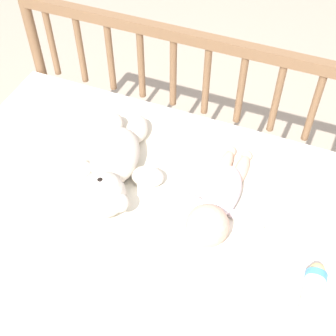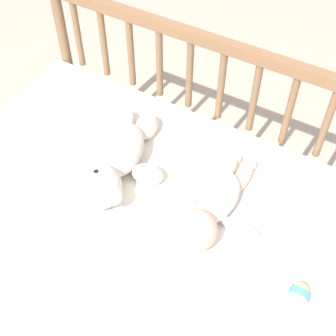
% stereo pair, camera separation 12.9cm
% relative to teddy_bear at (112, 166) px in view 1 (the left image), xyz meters
% --- Properties ---
extents(ground_plane, '(12.00, 12.00, 0.00)m').
position_rel_teddy_bear_xyz_m(ground_plane, '(0.15, 0.05, -0.50)').
color(ground_plane, tan).
extents(crib_mattress, '(1.28, 0.59, 0.45)m').
position_rel_teddy_bear_xyz_m(crib_mattress, '(0.15, 0.05, -0.28)').
color(crib_mattress, white).
rests_on(crib_mattress, ground_plane).
extents(crib_rail, '(1.28, 0.04, 0.73)m').
position_rel_teddy_bear_xyz_m(crib_rail, '(0.15, 0.36, 0.03)').
color(crib_rail, brown).
rests_on(crib_rail, ground_plane).
extents(blanket, '(0.81, 0.50, 0.01)m').
position_rel_teddy_bear_xyz_m(blanket, '(0.15, 0.04, -0.05)').
color(blanket, silver).
rests_on(blanket, crib_mattress).
extents(teddy_bear, '(0.30, 0.41, 0.13)m').
position_rel_teddy_bear_xyz_m(teddy_bear, '(0.00, 0.00, 0.00)').
color(teddy_bear, silver).
rests_on(teddy_bear, crib_mattress).
extents(baby, '(0.29, 0.37, 0.11)m').
position_rel_teddy_bear_xyz_m(baby, '(0.31, -0.00, -0.01)').
color(baby, white).
rests_on(baby, crib_mattress).
extents(baby_bottle, '(0.05, 0.18, 0.05)m').
position_rel_teddy_bear_xyz_m(baby_bottle, '(0.60, -0.17, -0.03)').
color(baby_bottle, '#F4E5CC').
rests_on(baby_bottle, crib_mattress).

